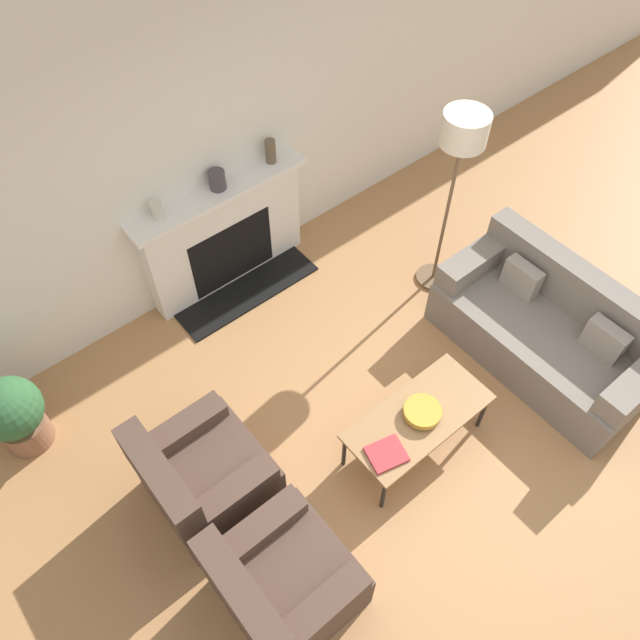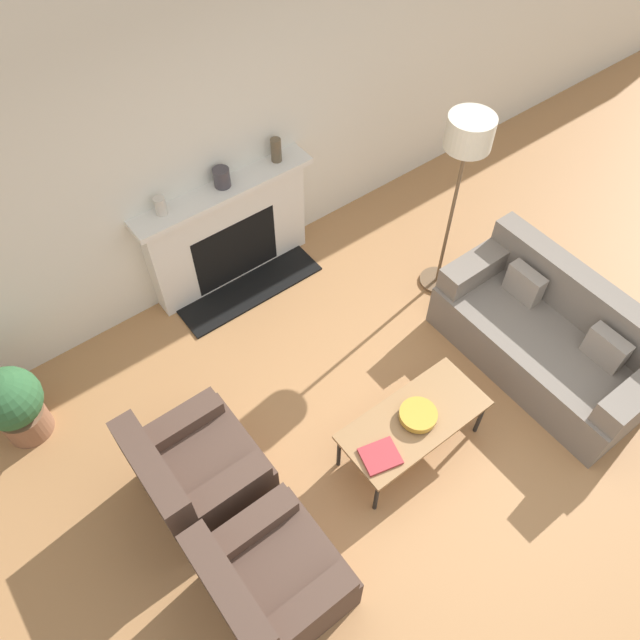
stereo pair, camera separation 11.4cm
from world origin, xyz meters
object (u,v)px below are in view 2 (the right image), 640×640
object	(u,v)px
fireplace	(229,235)
potted_plant	(13,404)
book	(380,456)
floor_lamp	(466,151)
armchair_far	(196,473)
bowl	(418,415)
armchair_near	(270,582)
coffee_table	(414,421)
mantel_vase_center_right	(276,150)
couch	(549,338)
mantel_vase_center_left	(222,178)
mantel_vase_left	(160,206)

from	to	relation	value
fireplace	potted_plant	distance (m)	2.23
book	floor_lamp	bearing A→B (deg)	48.47
potted_plant	fireplace	bearing A→B (deg)	11.07
armchair_far	book	size ratio (longest dim) A/B	2.77
fireplace	bowl	bearing A→B (deg)	-87.17
book	fireplace	bearing A→B (deg)	97.51
armchair_far	floor_lamp	world-z (taller)	floor_lamp
armchair_near	coffee_table	size ratio (longest dim) A/B	0.75
coffee_table	potted_plant	size ratio (longest dim) A/B	1.58
bowl	mantel_vase_center_right	bearing A→B (deg)	79.31
couch	bowl	xyz separation A→B (m)	(-1.43, 0.06, 0.17)
armchair_near	mantel_vase_center_left	bearing A→B (deg)	-27.77
fireplace	mantel_vase_left	bearing A→B (deg)	178.40
bowl	mantel_vase_center_left	world-z (taller)	mantel_vase_center_left
couch	mantel_vase_center_left	bearing A→B (deg)	-148.04
armchair_near	potted_plant	xyz separation A→B (m)	(-0.82, 2.19, 0.08)
bowl	mantel_vase_center_left	xyz separation A→B (m)	(-0.09, 2.38, 0.64)
armchair_near	potted_plant	distance (m)	2.34
book	floor_lamp	xyz separation A→B (m)	(1.76, 1.19, 1.04)
floor_lamp	mantel_vase_center_left	xyz separation A→B (m)	(-1.44, 1.26, -0.36)
mantel_vase_left	mantel_vase_center_left	size ratio (longest dim) A/B	0.96
floor_lamp	bowl	bearing A→B (deg)	-140.30
mantel_vase_center_left	mantel_vase_left	bearing A→B (deg)	180.00
floor_lamp	mantel_vase_left	xyz separation A→B (m)	(-2.01, 1.26, -0.37)
potted_plant	book	bearing A→B (deg)	-46.70
armchair_far	mantel_vase_center_left	xyz separation A→B (m)	(1.39, 1.71, 0.83)
floor_lamp	armchair_near	bearing A→B (deg)	-154.10
book	mantel_vase_center_left	xyz separation A→B (m)	(0.32, 2.45, 0.68)
floor_lamp	mantel_vase_left	world-z (taller)	floor_lamp
floor_lamp	couch	bearing A→B (deg)	-86.29
floor_lamp	mantel_vase_center_right	size ratio (longest dim) A/B	8.44
couch	armchair_far	size ratio (longest dim) A/B	2.15
coffee_table	bowl	xyz separation A→B (m)	(0.02, -0.01, 0.08)
coffee_table	potted_plant	world-z (taller)	potted_plant
fireplace	coffee_table	distance (m)	2.36
fireplace	mantel_vase_center_left	xyz separation A→B (m)	(0.02, 0.02, 0.62)
mantel_vase_center_left	mantel_vase_center_right	distance (m)	0.54
armchair_near	mantel_vase_left	bearing A→B (deg)	-17.38
mantel_vase_center_left	couch	bearing A→B (deg)	-58.04
coffee_table	book	size ratio (longest dim) A/B	3.70
coffee_table	bowl	bearing A→B (deg)	-20.06
coffee_table	mantel_vase_center_left	size ratio (longest dim) A/B	6.88
armchair_far	book	distance (m)	1.31
armchair_near	book	bearing A→B (deg)	-80.22
armchair_far	mantel_vase_center_left	distance (m)	2.35
couch	potted_plant	size ratio (longest dim) A/B	2.54
floor_lamp	mantel_vase_center_left	world-z (taller)	floor_lamp
armchair_far	coffee_table	size ratio (longest dim) A/B	0.75
floor_lamp	mantel_vase_left	size ratio (longest dim) A/B	11.41
potted_plant	coffee_table	bearing A→B (deg)	-40.19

